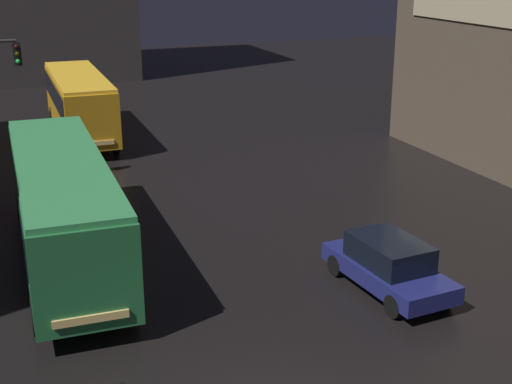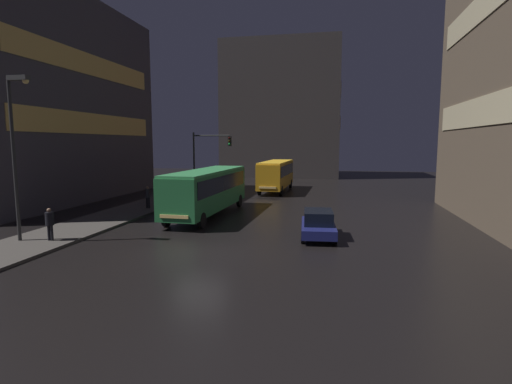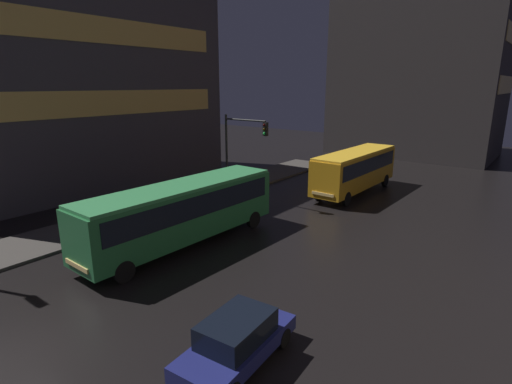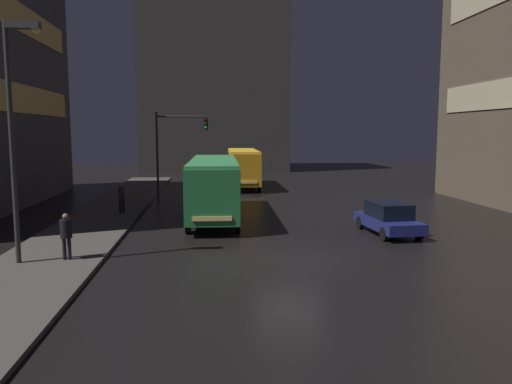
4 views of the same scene
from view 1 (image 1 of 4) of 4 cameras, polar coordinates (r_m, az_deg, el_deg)
bus_near at (r=22.36m, az=-15.21°, el=-0.52°), size 2.88×11.70×3.31m
bus_far at (r=37.53m, az=-13.95°, el=7.21°), size 2.64×10.07×3.29m
car_taxi at (r=20.53m, az=10.55°, el=-5.71°), size 2.15×4.39×1.52m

